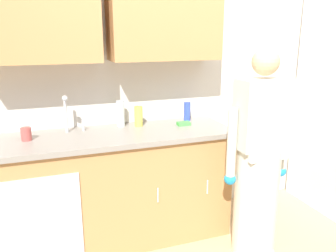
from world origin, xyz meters
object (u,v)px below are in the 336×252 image
at_px(bottle_dish_liquid, 121,114).
at_px(sponge, 184,124).
at_px(bottle_soap, 187,111).
at_px(cup_by_sink, 26,134).
at_px(sink, 74,138).
at_px(bottle_water_tall, 139,116).
at_px(person_at_sink, 258,171).

height_order(bottle_dish_liquid, sponge, bottle_dish_liquid).
xyz_separation_m(bottle_soap, cup_by_sink, (-1.37, -0.16, -0.04)).
relative_size(cup_by_sink, sponge, 0.90).
xyz_separation_m(sink, bottle_soap, (1.03, 0.18, 0.10)).
bearing_deg(bottle_water_tall, sink, -166.28).
bearing_deg(person_at_sink, cup_by_sink, 160.48).
height_order(bottle_water_tall, cup_by_sink, bottle_water_tall).
xyz_separation_m(bottle_dish_liquid, sponge, (0.52, -0.15, -0.10)).
bearing_deg(bottle_dish_liquid, cup_by_sink, -167.83).
distance_m(person_at_sink, bottle_soap, 0.86).
bearing_deg(bottle_soap, sponge, -122.16).
xyz_separation_m(bottle_dish_liquid, cup_by_sink, (-0.75, -0.16, -0.06)).
distance_m(sink, sponge, 0.93).
bearing_deg(sink, person_at_sink, -23.24).
bearing_deg(sink, sponge, 1.86).
relative_size(person_at_sink, bottle_dish_liquid, 7.26).
distance_m(bottle_water_tall, bottle_dish_liquid, 0.16).
xyz_separation_m(cup_by_sink, sponge, (1.27, 0.01, -0.03)).
distance_m(sink, cup_by_sink, 0.35).
bearing_deg(bottle_water_tall, sponge, -15.75).
height_order(bottle_water_tall, bottle_dish_liquid, bottle_dish_liquid).
bearing_deg(sink, bottle_water_tall, 13.72).
bearing_deg(cup_by_sink, bottle_water_tall, 7.27).
relative_size(person_at_sink, sponge, 14.73).
height_order(sink, bottle_water_tall, sink).
xyz_separation_m(sink, cup_by_sink, (-0.34, 0.02, 0.06)).
bearing_deg(bottle_water_tall, bottle_soap, 5.66).
height_order(sink, person_at_sink, person_at_sink).
xyz_separation_m(sink, bottle_water_tall, (0.56, 0.14, 0.10)).
bearing_deg(bottle_soap, cup_by_sink, -173.28).
distance_m(bottle_soap, sponge, 0.19).
distance_m(cup_by_sink, sponge, 1.27).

